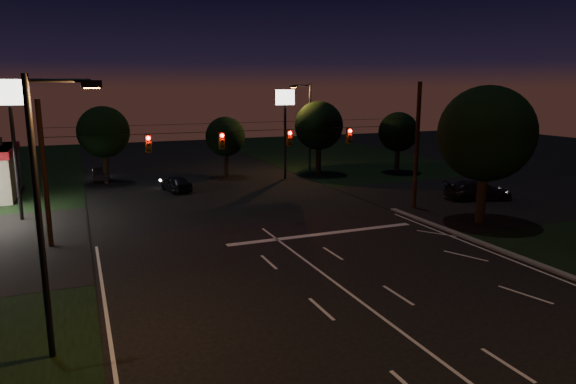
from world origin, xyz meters
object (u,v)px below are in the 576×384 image
car_oncoming_b (101,174)px  tree_right_near (485,135)px  utility_pole_right (414,208)px  car_cross (478,190)px  car_oncoming_a (176,183)px

car_oncoming_b → tree_right_near: bearing=132.1°
utility_pole_right → car_cross: 6.41m
utility_pole_right → tree_right_near: (1.53, -4.83, 5.68)m
car_oncoming_a → car_oncoming_b: 9.61m
tree_right_near → car_oncoming_b: 34.01m
car_oncoming_b → car_oncoming_a: bearing=127.0°
utility_pole_right → car_cross: (6.35, 0.49, 0.75)m
utility_pole_right → car_cross: size_ratio=1.74×
car_oncoming_a → car_cross: bearing=137.4°
tree_right_near → car_oncoming_a: (-16.34, 17.67, -5.00)m
car_cross → car_oncoming_a: bearing=76.7°
utility_pole_right → car_oncoming_b: size_ratio=2.28×
car_oncoming_a → car_oncoming_b: car_oncoming_a is taller
utility_pole_right → car_oncoming_b: 29.05m
tree_right_near → car_oncoming_b: bearing=130.7°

